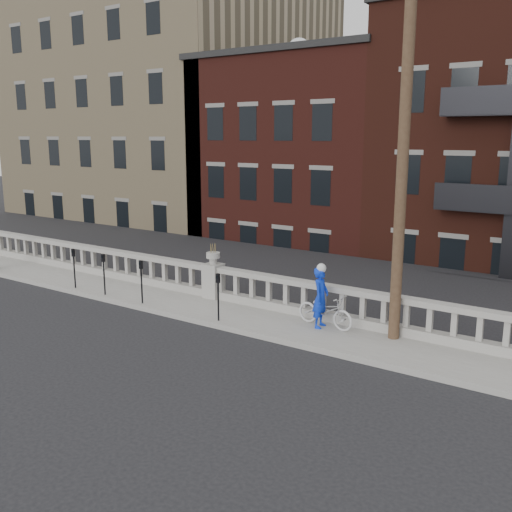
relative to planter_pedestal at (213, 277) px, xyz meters
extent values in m
plane|color=black|center=(0.00, -3.95, -0.83)|extent=(120.00, 120.00, 0.00)
cube|color=gray|center=(0.00, -0.95, -0.76)|extent=(32.00, 2.20, 0.15)
cube|color=gray|center=(0.00, 0.00, -0.56)|extent=(28.00, 0.34, 0.25)
cube|color=gray|center=(0.00, 0.00, 0.27)|extent=(28.00, 0.34, 0.16)
cube|color=gray|center=(0.00, 0.00, -0.13)|extent=(0.55, 0.55, 1.10)
cylinder|color=gray|center=(0.00, 0.00, 0.52)|extent=(0.24, 0.24, 0.20)
cylinder|color=gray|center=(0.00, 0.00, 0.70)|extent=(0.44, 0.44, 0.18)
cube|color=#605E59|center=(0.00, 0.35, -3.26)|extent=(36.00, 0.50, 5.15)
cube|color=black|center=(0.00, 22.00, -6.08)|extent=(80.00, 44.00, 0.50)
cube|color=#595651|center=(-2.00, 4.50, -3.83)|extent=(16.00, 7.00, 4.00)
cube|color=tan|center=(-17.00, 17.00, 4.17)|extent=(18.00, 16.00, 20.00)
cube|color=#441913|center=(-4.00, 16.00, 1.17)|extent=(10.00, 14.00, 14.00)
cube|color=black|center=(-4.00, 16.00, 8.32)|extent=(10.30, 14.30, 0.30)
cylinder|color=#422D1E|center=(6.20, -0.35, 4.32)|extent=(0.28, 0.28, 10.00)
cylinder|color=black|center=(-4.61, -1.80, -0.13)|extent=(0.05, 0.05, 1.10)
cube|color=black|center=(-4.61, -1.80, 0.55)|extent=(0.10, 0.08, 0.26)
cube|color=black|center=(-4.61, -1.85, 0.59)|extent=(0.06, 0.01, 0.08)
cylinder|color=black|center=(-3.11, -1.80, -0.13)|extent=(0.05, 0.05, 1.10)
cube|color=black|center=(-3.11, -1.80, 0.55)|extent=(0.10, 0.08, 0.26)
cube|color=black|center=(-3.11, -1.85, 0.59)|extent=(0.06, 0.01, 0.08)
cylinder|color=black|center=(-1.40, -1.80, -0.13)|extent=(0.05, 0.05, 1.10)
cube|color=black|center=(-1.40, -1.80, 0.55)|extent=(0.10, 0.08, 0.26)
cube|color=black|center=(-1.40, -1.85, 0.59)|extent=(0.06, 0.01, 0.08)
cylinder|color=black|center=(1.61, -1.80, -0.13)|extent=(0.05, 0.05, 1.10)
cube|color=black|center=(1.61, -1.80, 0.55)|extent=(0.10, 0.08, 0.26)
cube|color=black|center=(1.61, -1.85, 0.59)|extent=(0.06, 0.01, 0.08)
imported|color=silver|center=(4.32, -0.55, -0.23)|extent=(1.79, 0.80, 0.91)
imported|color=#0E31D3|center=(4.23, -0.66, 0.15)|extent=(0.47, 0.65, 1.66)
camera|label=1|loc=(11.17, -13.84, 4.43)|focal=40.00mm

